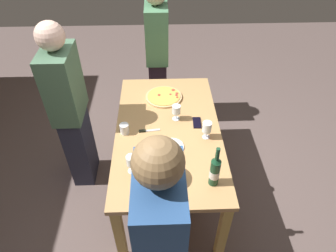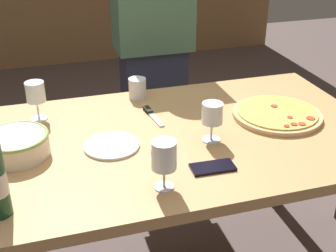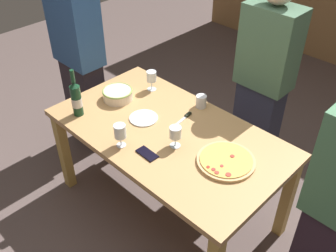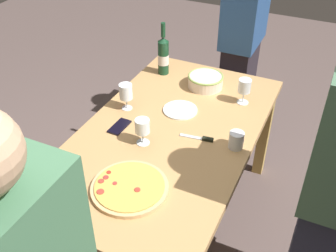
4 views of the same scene
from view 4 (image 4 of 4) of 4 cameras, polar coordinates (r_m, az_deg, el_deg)
ground_plane at (r=2.68m, az=0.00°, el=-13.71°), size 8.00×8.00×0.00m
dining_table at (r=2.22m, az=0.00°, el=-2.75°), size 1.60×0.90×0.75m
pizza at (r=1.84m, az=-5.47°, el=-8.67°), size 0.35×0.35×0.03m
serving_bowl at (r=2.55m, az=5.35°, el=6.46°), size 0.22×0.22×0.08m
wine_bottle at (r=2.65m, az=-0.67°, el=10.02°), size 0.07×0.07×0.35m
wine_glass_near_pizza at (r=2.39m, az=10.81°, el=5.45°), size 0.07×0.07×0.16m
wine_glass_by_bottle at (r=2.03m, az=-3.65°, el=-0.20°), size 0.08×0.08×0.15m
wine_glass_far_left at (r=2.31m, az=-5.99°, el=4.71°), size 0.08×0.08×0.16m
cup_amber at (r=2.06m, az=9.67°, el=-2.00°), size 0.08×0.08×0.09m
side_plate at (r=2.33m, az=1.74°, el=2.30°), size 0.20×0.20×0.01m
cell_phone at (r=2.21m, az=-6.91°, el=-0.08°), size 0.15×0.08×0.01m
pizza_knife at (r=2.12m, az=4.73°, el=-1.75°), size 0.04×0.18×0.02m
person_host at (r=2.99m, az=10.52°, el=12.00°), size 0.42×0.24×1.68m
person_guest_right at (r=1.85m, az=22.38°, el=-8.25°), size 0.40×0.24×1.65m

